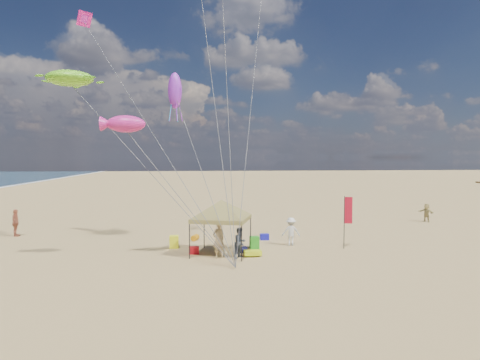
{
  "coord_description": "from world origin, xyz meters",
  "views": [
    {
      "loc": [
        -2.49,
        -18.45,
        5.18
      ],
      "look_at": [
        0.0,
        3.0,
        4.0
      ],
      "focal_mm": 31.13,
      "sensor_mm": 36.0,
      "label": 1
    }
  ],
  "objects_px": {
    "person_near_c": "(291,231)",
    "feather_flag": "(347,214)",
    "cooler_blue": "(264,237)",
    "person_far_c": "(427,213)",
    "person_near_a": "(219,240)",
    "person_far_a": "(16,223)",
    "person_near_b": "(240,243)",
    "cooler_red": "(194,250)",
    "canopy_tent": "(221,202)",
    "chair_yellow": "(174,242)",
    "beach_cart": "(253,253)",
    "chair_green": "(254,243)"
  },
  "relations": [
    {
      "from": "cooler_red",
      "to": "person_far_c",
      "type": "height_order",
      "value": "person_far_c"
    },
    {
      "from": "canopy_tent",
      "to": "cooler_blue",
      "type": "bearing_deg",
      "value": 49.95
    },
    {
      "from": "cooler_red",
      "to": "canopy_tent",
      "type": "bearing_deg",
      "value": -8.57
    },
    {
      "from": "canopy_tent",
      "to": "person_near_b",
      "type": "relative_size",
      "value": 3.29
    },
    {
      "from": "chair_yellow",
      "to": "beach_cart",
      "type": "height_order",
      "value": "chair_yellow"
    },
    {
      "from": "beach_cart",
      "to": "person_near_a",
      "type": "xyz_separation_m",
      "value": [
        -1.78,
        -0.08,
        0.75
      ]
    },
    {
      "from": "person_near_a",
      "to": "person_far_a",
      "type": "distance_m",
      "value": 14.83
    },
    {
      "from": "canopy_tent",
      "to": "beach_cart",
      "type": "relative_size",
      "value": 5.79
    },
    {
      "from": "feather_flag",
      "to": "person_near_a",
      "type": "relative_size",
      "value": 1.58
    },
    {
      "from": "cooler_blue",
      "to": "person_far_c",
      "type": "distance_m",
      "value": 15.38
    },
    {
      "from": "canopy_tent",
      "to": "cooler_red",
      "type": "bearing_deg",
      "value": 171.43
    },
    {
      "from": "feather_flag",
      "to": "person_near_a",
      "type": "bearing_deg",
      "value": -169.85
    },
    {
      "from": "canopy_tent",
      "to": "cooler_blue",
      "type": "distance_m",
      "value": 5.28
    },
    {
      "from": "person_far_c",
      "to": "person_near_a",
      "type": "bearing_deg",
      "value": -85.79
    },
    {
      "from": "cooler_red",
      "to": "chair_yellow",
      "type": "relative_size",
      "value": 0.77
    },
    {
      "from": "beach_cart",
      "to": "person_far_a",
      "type": "relative_size",
      "value": 0.5
    },
    {
      "from": "cooler_red",
      "to": "person_near_c",
      "type": "relative_size",
      "value": 0.33
    },
    {
      "from": "chair_green",
      "to": "cooler_blue",
      "type": "bearing_deg",
      "value": 67.68
    },
    {
      "from": "cooler_blue",
      "to": "person_near_c",
      "type": "relative_size",
      "value": 0.33
    },
    {
      "from": "cooler_red",
      "to": "person_far_c",
      "type": "relative_size",
      "value": 0.36
    },
    {
      "from": "cooler_red",
      "to": "person_far_a",
      "type": "height_order",
      "value": "person_far_a"
    },
    {
      "from": "person_near_c",
      "to": "feather_flag",
      "type": "bearing_deg",
      "value": 163.44
    },
    {
      "from": "feather_flag",
      "to": "chair_green",
      "type": "xyz_separation_m",
      "value": [
        -5.22,
        0.57,
        -1.66
      ]
    },
    {
      "from": "cooler_red",
      "to": "chair_yellow",
      "type": "height_order",
      "value": "chair_yellow"
    },
    {
      "from": "beach_cart",
      "to": "person_near_a",
      "type": "height_order",
      "value": "person_near_a"
    },
    {
      "from": "person_near_c",
      "to": "person_near_b",
      "type": "bearing_deg",
      "value": 45.82
    },
    {
      "from": "feather_flag",
      "to": "chair_yellow",
      "type": "distance_m",
      "value": 9.98
    },
    {
      "from": "cooler_blue",
      "to": "beach_cart",
      "type": "relative_size",
      "value": 0.6
    },
    {
      "from": "beach_cart",
      "to": "person_near_a",
      "type": "relative_size",
      "value": 0.47
    },
    {
      "from": "chair_green",
      "to": "chair_yellow",
      "type": "distance_m",
      "value": 4.6
    },
    {
      "from": "person_near_a",
      "to": "person_far_c",
      "type": "height_order",
      "value": "person_near_a"
    },
    {
      "from": "canopy_tent",
      "to": "person_far_c",
      "type": "bearing_deg",
      "value": 28.35
    },
    {
      "from": "chair_green",
      "to": "person_near_c",
      "type": "bearing_deg",
      "value": 16.71
    },
    {
      "from": "chair_green",
      "to": "person_far_a",
      "type": "distance_m",
      "value": 15.98
    },
    {
      "from": "canopy_tent",
      "to": "chair_green",
      "type": "xyz_separation_m",
      "value": [
        1.94,
        1.03,
        -2.45
      ]
    },
    {
      "from": "person_near_a",
      "to": "person_near_c",
      "type": "xyz_separation_m",
      "value": [
        4.42,
        2.57,
        -0.13
      ]
    },
    {
      "from": "canopy_tent",
      "to": "chair_green",
      "type": "distance_m",
      "value": 3.29
    },
    {
      "from": "person_near_b",
      "to": "cooler_red",
      "type": "bearing_deg",
      "value": 108.15
    },
    {
      "from": "chair_yellow",
      "to": "person_near_c",
      "type": "relative_size",
      "value": 0.43
    },
    {
      "from": "chair_yellow",
      "to": "beach_cart",
      "type": "distance_m",
      "value": 4.91
    },
    {
      "from": "cooler_red",
      "to": "person_near_c",
      "type": "bearing_deg",
      "value": 14.74
    },
    {
      "from": "chair_green",
      "to": "beach_cart",
      "type": "bearing_deg",
      "value": -101.36
    },
    {
      "from": "person_near_a",
      "to": "person_far_a",
      "type": "height_order",
      "value": "person_near_a"
    },
    {
      "from": "person_near_b",
      "to": "person_near_c",
      "type": "bearing_deg",
      "value": -5.1
    },
    {
      "from": "cooler_blue",
      "to": "beach_cart",
      "type": "height_order",
      "value": "cooler_blue"
    },
    {
      "from": "chair_yellow",
      "to": "beach_cart",
      "type": "xyz_separation_m",
      "value": [
        4.17,
        -2.6,
        -0.15
      ]
    },
    {
      "from": "person_near_b",
      "to": "person_far_c",
      "type": "xyz_separation_m",
      "value": [
        16.31,
        10.28,
        -0.05
      ]
    },
    {
      "from": "canopy_tent",
      "to": "cooler_red",
      "type": "xyz_separation_m",
      "value": [
        -1.47,
        0.22,
        -2.61
      ]
    },
    {
      "from": "person_near_c",
      "to": "person_far_a",
      "type": "distance_m",
      "value": 17.93
    },
    {
      "from": "person_far_a",
      "to": "chair_green",
      "type": "bearing_deg",
      "value": -116.85
    }
  ]
}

